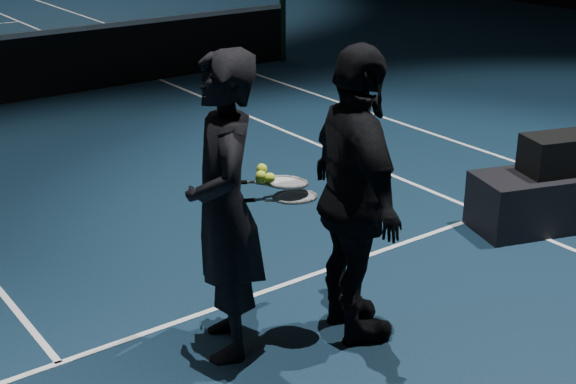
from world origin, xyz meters
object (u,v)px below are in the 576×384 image
at_px(racket_lower, 295,197).
at_px(player_bench, 564,197).
at_px(player_b, 356,198).
at_px(tennis_balls, 264,175).
at_px(racket_upper, 286,182).
at_px(player_a, 224,208).
at_px(racket_bag, 570,153).

bearing_deg(racket_lower, player_bench, 26.93).
xyz_separation_m(player_b, tennis_balls, (-0.54, 0.25, 0.20)).
xyz_separation_m(player_b, racket_upper, (-0.39, 0.22, 0.13)).
height_order(player_b, racket_lower, player_b).
relative_size(player_bench, player_a, 0.84).
xyz_separation_m(racket_bag, tennis_balls, (-3.27, -0.05, 0.53)).
bearing_deg(player_a, player_bench, 113.96).
height_order(racket_bag, racket_lower, racket_lower).
relative_size(racket_bag, tennis_balls, 7.00).
bearing_deg(tennis_balls, player_b, -24.90).
bearing_deg(player_a, racket_upper, 96.07).
bearing_deg(racket_bag, racket_lower, -159.30).
relative_size(player_bench, racket_upper, 2.47).
xyz_separation_m(racket_bag, player_a, (-3.50, 0.05, 0.33)).
distance_m(player_bench, racket_upper, 3.24).
relative_size(player_b, tennis_balls, 16.66).
distance_m(player_b, tennis_balls, 0.63).
bearing_deg(racket_bag, player_a, -162.64).
distance_m(racket_bag, player_a, 3.52).
relative_size(player_a, player_b, 1.00).
relative_size(player_bench, racket_bag, 2.00).
distance_m(racket_lower, racket_upper, 0.11).
bearing_deg(player_a, tennis_balls, 91.48).
xyz_separation_m(player_bench, player_b, (-2.73, -0.30, 0.75)).
relative_size(racket_lower, tennis_balls, 5.67).
bearing_deg(player_b, tennis_balls, 83.07).
relative_size(racket_bag, racket_upper, 1.23).
bearing_deg(player_bench, racket_bag, 0.00).
xyz_separation_m(player_bench, tennis_balls, (-3.27, -0.05, 0.95)).
distance_m(player_bench, racket_lower, 3.20).
height_order(player_bench, player_a, player_a).
bearing_deg(tennis_balls, player_bench, 0.88).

